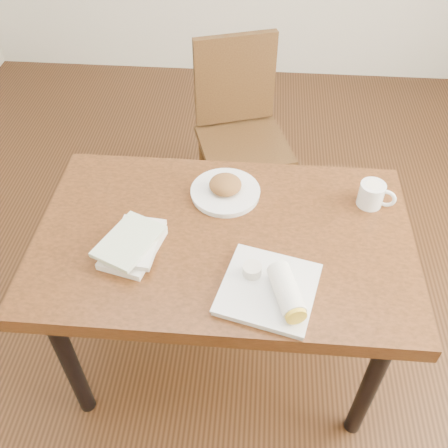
# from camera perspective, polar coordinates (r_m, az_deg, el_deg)

# --- Properties ---
(ground) EXTENTS (4.00, 5.00, 0.01)m
(ground) POSITION_cam_1_polar(r_m,az_deg,el_deg) (2.28, 0.00, -14.34)
(ground) COLOR #472814
(ground) RESTS_ON ground
(table) EXTENTS (1.26, 0.78, 0.75)m
(table) POSITION_cam_1_polar(r_m,az_deg,el_deg) (1.73, 0.00, -3.10)
(table) COLOR brown
(table) RESTS_ON ground
(chair_far) EXTENTS (0.53, 0.53, 0.95)m
(chair_far) POSITION_cam_1_polar(r_m,az_deg,el_deg) (2.53, 1.83, 11.42)
(chair_far) COLOR #4C3215
(chair_far) RESTS_ON ground
(plate_scone) EXTENTS (0.25, 0.25, 0.08)m
(plate_scone) POSITION_cam_1_polar(r_m,az_deg,el_deg) (1.80, 0.16, 3.97)
(plate_scone) COLOR white
(plate_scone) RESTS_ON table
(coffee_mug) EXTENTS (0.13, 0.09, 0.09)m
(coffee_mug) POSITION_cam_1_polar(r_m,az_deg,el_deg) (1.82, 16.61, 3.27)
(coffee_mug) COLOR white
(coffee_mug) RESTS_ON table
(plate_burrito) EXTENTS (0.33, 0.33, 0.09)m
(plate_burrito) POSITION_cam_1_polar(r_m,az_deg,el_deg) (1.49, 5.70, -7.44)
(plate_burrito) COLOR white
(plate_burrito) RESTS_ON table
(book_stack) EXTENTS (0.22, 0.26, 0.06)m
(book_stack) POSITION_cam_1_polar(r_m,az_deg,el_deg) (1.63, -10.37, -2.29)
(book_stack) COLOR white
(book_stack) RESTS_ON table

